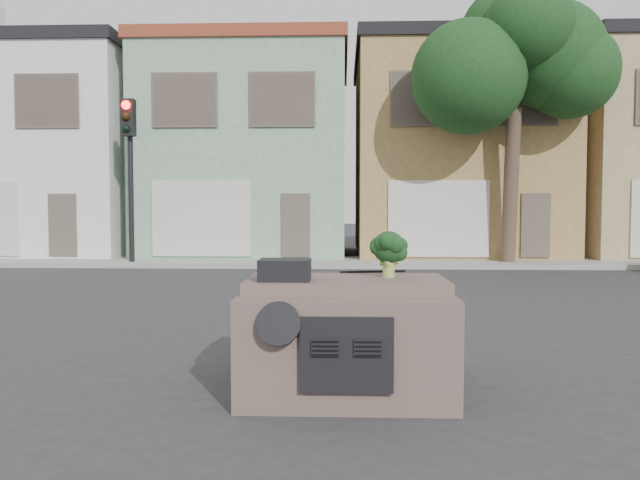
{
  "coord_description": "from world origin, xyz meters",
  "views": [
    {
      "loc": [
        -0.03,
        -9.18,
        1.81
      ],
      "look_at": [
        -0.39,
        0.5,
        1.3
      ],
      "focal_mm": 35.0,
      "sensor_mm": 36.0,
      "label": 1
    }
  ],
  "objects": [
    {
      "name": "tree_near",
      "position": [
        5.0,
        9.8,
        4.25
      ],
      "size": [
        4.4,
        4.0,
        8.5
      ],
      "primitive_type": "cube",
      "color": "#193E18",
      "rests_on": "ground"
    },
    {
      "name": "ground_plane",
      "position": [
        0.0,
        0.0,
        0.0
      ],
      "size": [
        120.0,
        120.0,
        0.0
      ],
      "primitive_type": "plane",
      "color": "#303033",
      "rests_on": "ground"
    },
    {
      "name": "townhouse_tan",
      "position": [
        4.0,
        14.5,
        3.77
      ],
      "size": [
        7.2,
        8.2,
        7.55
      ],
      "primitive_type": "cube",
      "color": "#A3814A",
      "rests_on": "ground"
    },
    {
      "name": "instrument_hump",
      "position": [
        -0.58,
        -3.35,
        1.22
      ],
      "size": [
        0.48,
        0.38,
        0.2
      ],
      "primitive_type": "cube",
      "color": "black",
      "rests_on": "car_dashboard"
    },
    {
      "name": "broccoli",
      "position": [
        0.42,
        -3.06,
        1.35
      ],
      "size": [
        0.54,
        0.54,
        0.47
      ],
      "primitive_type": "cube",
      "rotation": [
        0.0,
        0.0,
        4.04
      ],
      "color": "black",
      "rests_on": "car_dashboard"
    },
    {
      "name": "sidewalk",
      "position": [
        0.0,
        10.5,
        0.07
      ],
      "size": [
        40.0,
        3.0,
        0.15
      ],
      "primitive_type": "cube",
      "color": "gray",
      "rests_on": "ground"
    },
    {
      "name": "townhouse_white",
      "position": [
        -11.0,
        14.5,
        3.77
      ],
      "size": [
        7.2,
        8.2,
        7.55
      ],
      "primitive_type": "cube",
      "color": "white",
      "rests_on": "ground"
    },
    {
      "name": "car_dashboard",
      "position": [
        0.0,
        -3.0,
        0.56
      ],
      "size": [
        2.0,
        1.8,
        1.12
      ],
      "primitive_type": "cube",
      "color": "brown",
      "rests_on": "ground"
    },
    {
      "name": "townhouse_mint",
      "position": [
        -3.5,
        14.5,
        3.77
      ],
      "size": [
        7.2,
        8.2,
        7.55
      ],
      "primitive_type": "cube",
      "color": "#82AB89",
      "rests_on": "ground"
    },
    {
      "name": "wiper_arm",
      "position": [
        0.28,
        -2.62,
        1.13
      ],
      "size": [
        0.69,
        0.15,
        0.02
      ],
      "primitive_type": "cube",
      "rotation": [
        0.0,
        0.0,
        0.17
      ],
      "color": "black",
      "rests_on": "car_dashboard"
    },
    {
      "name": "traffic_signal",
      "position": [
        -6.5,
        9.5,
        2.55
      ],
      "size": [
        0.4,
        0.4,
        5.1
      ],
      "primitive_type": "cube",
      "color": "black",
      "rests_on": "ground"
    }
  ]
}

